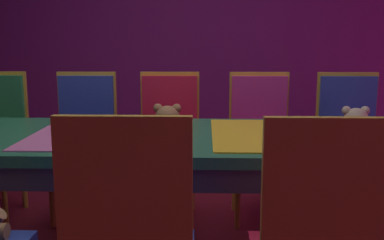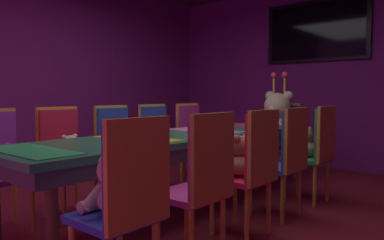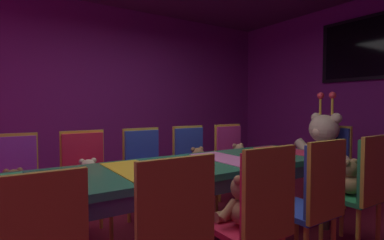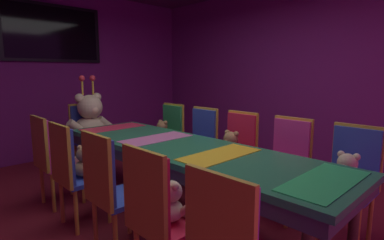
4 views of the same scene
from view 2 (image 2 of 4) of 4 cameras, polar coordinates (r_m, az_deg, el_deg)
ground_plane at (r=3.56m, az=-2.69°, el=-14.14°), size 7.90×7.90×0.00m
wall_back at (r=6.13m, az=18.38°, el=6.47°), size 5.20×0.12×2.80m
wall_left at (r=5.51m, az=-22.99°, el=6.68°), size 0.12×6.40×2.80m
banquet_table at (r=3.41m, az=-2.73°, el=-3.59°), size 0.90×3.11×0.75m
teddy_left_0 at (r=3.31m, az=-26.62°, el=-5.75°), size 0.21×0.27×0.26m
chair_left_1 at (r=3.69m, az=-18.97°, el=-4.18°), size 0.42×0.41×0.98m
teddy_left_1 at (r=3.57m, az=-17.78°, el=-4.69°), size 0.23×0.30×0.28m
chair_left_2 at (r=4.02m, az=-11.39°, el=-3.39°), size 0.42×0.41×0.98m
chair_left_3 at (r=4.45m, az=-5.30°, el=-2.65°), size 0.42×0.41×0.98m
teddy_left_3 at (r=4.34m, az=-3.97°, el=-2.95°), size 0.24×0.31×0.29m
chair_left_4 at (r=4.87m, az=-0.02°, el=-2.07°), size 0.42×0.41×0.98m
teddy_left_4 at (r=4.78m, az=1.30°, el=-2.31°), size 0.24×0.32×0.30m
chair_right_0 at (r=2.00m, az=-9.45°, el=-10.73°), size 0.42×0.41×0.98m
teddy_right_0 at (r=2.11m, az=-12.05°, el=-10.00°), size 0.26×0.34×0.32m
chair_right_1 at (r=2.42m, az=1.76°, el=-8.12°), size 0.42×0.41×0.98m
chair_right_2 at (r=2.92m, az=9.43°, el=-6.09°), size 0.42×0.41×0.98m
teddy_right_2 at (r=3.00m, az=7.01°, el=-5.74°), size 0.27×0.35×0.33m
chair_right_3 at (r=3.43m, az=14.27°, el=-4.69°), size 0.42×0.41×0.98m
chair_right_4 at (r=4.00m, az=18.53°, el=-3.56°), size 0.42×0.41×0.98m
teddy_right_4 at (r=4.05m, az=16.62°, el=-3.50°), size 0.25×0.33×0.31m
throne_chair at (r=5.14m, az=13.54°, el=-1.86°), size 0.41×0.42×0.98m
king_teddy_bear at (r=4.97m, az=12.67°, el=-0.20°), size 0.72×0.56×0.93m
wall_tv at (r=6.11m, az=18.18°, el=12.62°), size 1.57×0.06×0.91m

